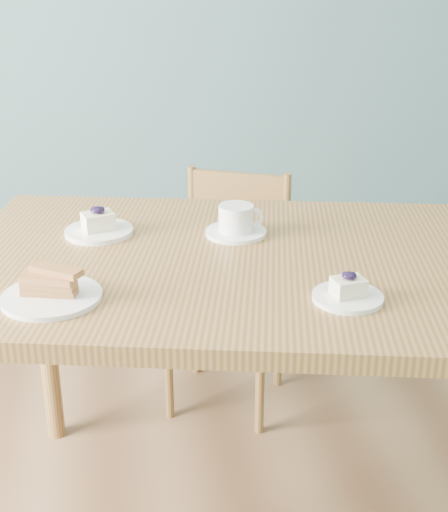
{
  "coord_description": "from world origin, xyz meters",
  "views": [
    {
      "loc": [
        -0.11,
        -1.33,
        1.51
      ],
      "look_at": [
        0.14,
        0.28,
        0.83
      ],
      "focal_mm": 50.0,
      "sensor_mm": 36.0,
      "label": 1
    }
  ],
  "objects_px": {
    "cheesecake_plate_far": "(99,227)",
    "cheesecake_plate_near": "(348,293)",
    "dining_table": "(270,289)",
    "biscotti_plate": "(51,291)",
    "dining_chair": "(229,291)",
    "coffee_cup": "(237,222)"
  },
  "relations": [
    {
      "from": "dining_table",
      "to": "cheesecake_plate_far",
      "type": "relative_size",
      "value": 9.59
    },
    {
      "from": "dining_table",
      "to": "dining_chair",
      "type": "bearing_deg",
      "value": 102.04
    },
    {
      "from": "cheesecake_plate_near",
      "to": "biscotti_plate",
      "type": "distance_m",
      "value": 0.63
    },
    {
      "from": "coffee_cup",
      "to": "biscotti_plate",
      "type": "height_order",
      "value": "coffee_cup"
    },
    {
      "from": "dining_table",
      "to": "coffee_cup",
      "type": "bearing_deg",
      "value": 120.37
    },
    {
      "from": "dining_table",
      "to": "cheesecake_plate_near",
      "type": "relative_size",
      "value": 11.32
    },
    {
      "from": "dining_table",
      "to": "coffee_cup",
      "type": "distance_m",
      "value": 0.22
    },
    {
      "from": "dining_chair",
      "to": "cheesecake_plate_far",
      "type": "xyz_separation_m",
      "value": [
        -0.42,
        -0.45,
        0.43
      ]
    },
    {
      "from": "cheesecake_plate_far",
      "to": "coffee_cup",
      "type": "xyz_separation_m",
      "value": [
        0.36,
        -0.06,
        0.01
      ]
    },
    {
      "from": "cheesecake_plate_far",
      "to": "biscotti_plate",
      "type": "distance_m",
      "value": 0.39
    },
    {
      "from": "cheesecake_plate_far",
      "to": "cheesecake_plate_near",
      "type": "bearing_deg",
      "value": -42.45
    },
    {
      "from": "coffee_cup",
      "to": "cheesecake_plate_far",
      "type": "bearing_deg",
      "value": 175.45
    },
    {
      "from": "dining_table",
      "to": "biscotti_plate",
      "type": "xyz_separation_m",
      "value": [
        -0.51,
        -0.15,
        0.1
      ]
    },
    {
      "from": "cheesecake_plate_near",
      "to": "cheesecake_plate_far",
      "type": "relative_size",
      "value": 0.85
    },
    {
      "from": "dining_chair",
      "to": "cheesecake_plate_far",
      "type": "distance_m",
      "value": 0.75
    },
    {
      "from": "biscotti_plate",
      "to": "dining_chair",
      "type": "bearing_deg",
      "value": 57.91
    },
    {
      "from": "dining_table",
      "to": "biscotti_plate",
      "type": "distance_m",
      "value": 0.54
    },
    {
      "from": "dining_chair",
      "to": "biscotti_plate",
      "type": "relative_size",
      "value": 3.89
    },
    {
      "from": "cheesecake_plate_far",
      "to": "coffee_cup",
      "type": "bearing_deg",
      "value": -9.63
    },
    {
      "from": "cheesecake_plate_far",
      "to": "coffee_cup",
      "type": "height_order",
      "value": "coffee_cup"
    },
    {
      "from": "dining_table",
      "to": "cheesecake_plate_near",
      "type": "bearing_deg",
      "value": -52.71
    },
    {
      "from": "cheesecake_plate_far",
      "to": "coffee_cup",
      "type": "distance_m",
      "value": 0.36
    }
  ]
}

